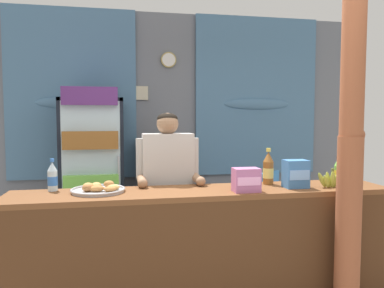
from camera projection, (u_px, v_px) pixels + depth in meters
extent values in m
plane|color=gray|center=(191.00, 272.00, 3.57)|extent=(6.91, 6.91, 0.00)
cube|color=slate|center=(169.00, 121.00, 5.09)|extent=(5.16, 0.12, 2.87)
cube|color=teal|center=(72.00, 94.00, 4.75)|extent=(1.62, 0.04, 2.18)
ellipsoid|color=teal|center=(72.00, 103.00, 4.73)|extent=(0.89, 0.10, 0.16)
cube|color=teal|center=(257.00, 96.00, 5.21)|extent=(1.74, 0.04, 2.18)
ellipsoid|color=teal|center=(257.00, 104.00, 5.20)|extent=(0.96, 0.10, 0.16)
cylinder|color=tan|center=(169.00, 60.00, 4.96)|extent=(0.21, 0.03, 0.21)
cylinder|color=white|center=(169.00, 60.00, 4.94)|extent=(0.18, 0.01, 0.18)
cube|color=beige|center=(139.00, 93.00, 4.91)|extent=(0.24, 0.02, 0.18)
cube|color=brown|center=(204.00, 192.00, 2.90)|extent=(2.97, 0.50, 0.04)
cube|color=#4E2E18|center=(211.00, 261.00, 2.70)|extent=(2.97, 0.04, 0.88)
cube|color=#4E2E18|center=(7.00, 263.00, 2.66)|extent=(0.08, 0.45, 0.88)
cube|color=#4E2E18|center=(368.00, 239.00, 3.20)|extent=(0.08, 0.45, 0.88)
cylinder|color=#995133|center=(348.00, 228.00, 2.72)|extent=(0.18, 0.18, 1.34)
cylinder|color=#995133|center=(354.00, 41.00, 2.62)|extent=(0.17, 0.17, 1.34)
ellipsoid|color=#995133|center=(361.00, 135.00, 2.68)|extent=(0.06, 0.05, 0.08)
cube|color=black|center=(95.00, 167.00, 4.76)|extent=(0.72, 0.04, 1.70)
cube|color=black|center=(64.00, 171.00, 4.40)|extent=(0.04, 0.65, 1.70)
cube|color=black|center=(122.00, 169.00, 4.53)|extent=(0.04, 0.65, 1.70)
cube|color=black|center=(92.00, 100.00, 4.41)|extent=(0.72, 0.65, 0.04)
cube|color=black|center=(95.00, 236.00, 4.52)|extent=(0.72, 0.65, 0.08)
cube|color=silver|center=(92.00, 169.00, 4.16)|extent=(0.66, 0.02, 1.54)
cylinder|color=#B7B7BC|center=(119.00, 173.00, 4.19)|extent=(0.02, 0.02, 0.40)
cube|color=silver|center=(94.00, 188.00, 4.48)|extent=(0.64, 0.57, 0.02)
cube|color=#75C64C|center=(93.00, 180.00, 4.34)|extent=(0.60, 0.53, 0.20)
cube|color=silver|center=(93.00, 148.00, 4.45)|extent=(0.64, 0.57, 0.02)
cube|color=brown|center=(92.00, 139.00, 4.31)|extent=(0.60, 0.53, 0.20)
cube|color=silver|center=(92.00, 107.00, 4.41)|extent=(0.64, 0.57, 0.02)
cube|color=#56286B|center=(91.00, 97.00, 4.28)|extent=(0.60, 0.53, 0.20)
cube|color=brown|center=(140.00, 186.00, 4.78)|extent=(0.04, 0.28, 1.21)
cube|color=brown|center=(174.00, 185.00, 4.87)|extent=(0.04, 0.28, 1.21)
cube|color=brown|center=(156.00, 153.00, 4.80)|extent=(0.44, 0.28, 0.02)
cylinder|color=silver|center=(151.00, 146.00, 4.78)|extent=(0.07, 0.07, 0.16)
cylinder|color=orange|center=(162.00, 146.00, 4.80)|extent=(0.07, 0.07, 0.14)
cube|color=brown|center=(157.00, 181.00, 4.82)|extent=(0.44, 0.28, 0.02)
cylinder|color=silver|center=(152.00, 175.00, 4.80)|extent=(0.07, 0.07, 0.12)
cylinder|color=black|center=(162.00, 175.00, 4.83)|extent=(0.06, 0.06, 0.12)
cube|color=brown|center=(157.00, 208.00, 4.85)|extent=(0.44, 0.28, 0.02)
cylinder|color=orange|center=(152.00, 201.00, 4.83)|extent=(0.07, 0.07, 0.16)
cylinder|color=black|center=(162.00, 203.00, 4.85)|extent=(0.07, 0.07, 0.11)
cube|color=#3884D6|center=(253.00, 206.00, 4.38)|extent=(0.61, 0.61, 0.04)
cube|color=#3884D6|center=(268.00, 190.00, 4.23)|extent=(0.36, 0.28, 0.40)
cylinder|color=#3884D6|center=(248.00, 218.00, 4.66)|extent=(0.04, 0.04, 0.44)
cylinder|color=#3884D6|center=(230.00, 224.00, 4.39)|extent=(0.04, 0.04, 0.44)
cylinder|color=#3884D6|center=(275.00, 224.00, 4.40)|extent=(0.04, 0.04, 0.44)
cylinder|color=#3884D6|center=(257.00, 231.00, 4.13)|extent=(0.04, 0.04, 0.44)
cube|color=#3884D6|center=(262.00, 193.00, 4.52)|extent=(0.27, 0.34, 0.03)
cube|color=#3884D6|center=(243.00, 199.00, 4.23)|extent=(0.27, 0.34, 0.03)
cylinder|color=#28282D|center=(158.00, 238.00, 3.29)|extent=(0.11, 0.11, 0.84)
cylinder|color=#28282D|center=(178.00, 236.00, 3.32)|extent=(0.11, 0.11, 0.84)
cube|color=#BCB7B2|center=(168.00, 162.00, 3.26)|extent=(0.44, 0.20, 0.50)
sphere|color=#997051|center=(168.00, 124.00, 3.23)|extent=(0.19, 0.19, 0.19)
ellipsoid|color=black|center=(167.00, 119.00, 3.24)|extent=(0.18, 0.18, 0.10)
cylinder|color=#BCB7B2|center=(141.00, 158.00, 3.21)|extent=(0.08, 0.08, 0.34)
cylinder|color=#997051|center=(142.00, 181.00, 3.08)|extent=(0.07, 0.26, 0.07)
sphere|color=#997051|center=(143.00, 183.00, 2.95)|extent=(0.08, 0.08, 0.08)
cylinder|color=#BCB7B2|center=(194.00, 157.00, 3.30)|extent=(0.08, 0.08, 0.34)
cylinder|color=#997051|center=(197.00, 179.00, 3.16)|extent=(0.07, 0.26, 0.07)
sphere|color=#997051|center=(201.00, 181.00, 3.04)|extent=(0.08, 0.08, 0.08)
cylinder|color=brown|center=(268.00, 173.00, 3.13)|extent=(0.09, 0.09, 0.19)
cone|color=brown|center=(268.00, 157.00, 3.12)|extent=(0.09, 0.09, 0.09)
cylinder|color=#E5CC4C|center=(268.00, 150.00, 3.12)|extent=(0.04, 0.04, 0.03)
cylinder|color=#E5D166|center=(268.00, 173.00, 3.13)|extent=(0.09, 0.09, 0.09)
cylinder|color=silver|center=(53.00, 181.00, 2.85)|extent=(0.07, 0.07, 0.15)
cone|color=silver|center=(52.00, 166.00, 2.84)|extent=(0.07, 0.07, 0.07)
cylinder|color=blue|center=(52.00, 160.00, 2.83)|extent=(0.03, 0.03, 0.02)
cylinder|color=blue|center=(53.00, 181.00, 2.85)|extent=(0.07, 0.07, 0.07)
cylinder|color=#75C64C|center=(338.00, 173.00, 3.31)|extent=(0.06, 0.06, 0.13)
cone|color=#75C64C|center=(338.00, 162.00, 3.30)|extent=(0.06, 0.06, 0.06)
cylinder|color=black|center=(338.00, 158.00, 3.30)|extent=(0.03, 0.03, 0.02)
cylinder|color=yellow|center=(338.00, 173.00, 3.31)|extent=(0.06, 0.06, 0.06)
cylinder|color=orange|center=(348.00, 176.00, 3.16)|extent=(0.06, 0.06, 0.13)
cone|color=orange|center=(349.00, 165.00, 3.15)|extent=(0.06, 0.06, 0.06)
cylinder|color=white|center=(349.00, 160.00, 3.15)|extent=(0.03, 0.03, 0.02)
cylinder|color=#194C99|center=(348.00, 176.00, 3.16)|extent=(0.06, 0.06, 0.06)
cube|color=#3D75B7|center=(296.00, 174.00, 2.98)|extent=(0.18, 0.14, 0.22)
cube|color=#7CB5F7|center=(300.00, 175.00, 2.91)|extent=(0.17, 0.00, 0.08)
cube|color=#B76699|center=(246.00, 180.00, 2.81)|extent=(0.20, 0.13, 0.18)
cube|color=#F7A5D8|center=(249.00, 181.00, 2.75)|extent=(0.18, 0.00, 0.06)
cylinder|color=#BCBCC1|center=(98.00, 191.00, 2.80)|extent=(0.39, 0.39, 0.02)
torus|color=#BCBCC1|center=(98.00, 189.00, 2.80)|extent=(0.40, 0.40, 0.02)
ellipsoid|color=tan|center=(113.00, 187.00, 2.80)|extent=(0.09, 0.08, 0.04)
ellipsoid|color=#B2753D|center=(109.00, 184.00, 2.91)|extent=(0.08, 0.07, 0.05)
ellipsoid|color=tan|center=(96.00, 185.00, 2.86)|extent=(0.08, 0.09, 0.05)
ellipsoid|color=#C68947|center=(88.00, 186.00, 2.84)|extent=(0.08, 0.09, 0.05)
ellipsoid|color=#A36638|center=(88.00, 188.00, 2.74)|extent=(0.08, 0.07, 0.06)
ellipsoid|color=#B2753D|center=(97.00, 188.00, 2.74)|extent=(0.11, 0.08, 0.05)
ellipsoid|color=#B2753D|center=(110.00, 189.00, 2.74)|extent=(0.09, 0.08, 0.04)
ellipsoid|color=#B7C647|center=(322.00, 180.00, 2.98)|extent=(0.10, 0.03, 0.14)
ellipsoid|color=#B7C647|center=(326.00, 182.00, 2.97)|extent=(0.08, 0.04, 0.12)
ellipsoid|color=#B7C647|center=(328.00, 180.00, 3.00)|extent=(0.06, 0.04, 0.14)
ellipsoid|color=#B7C647|center=(333.00, 179.00, 2.99)|extent=(0.04, 0.04, 0.15)
ellipsoid|color=#B7C647|center=(335.00, 181.00, 3.00)|extent=(0.07, 0.04, 0.12)
ellipsoid|color=#B7C647|center=(339.00, 180.00, 3.00)|extent=(0.08, 0.04, 0.13)
ellipsoid|color=#B7C647|center=(343.00, 181.00, 3.00)|extent=(0.08, 0.05, 0.12)
cylinder|color=olive|center=(333.00, 171.00, 2.98)|extent=(0.02, 0.02, 0.05)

